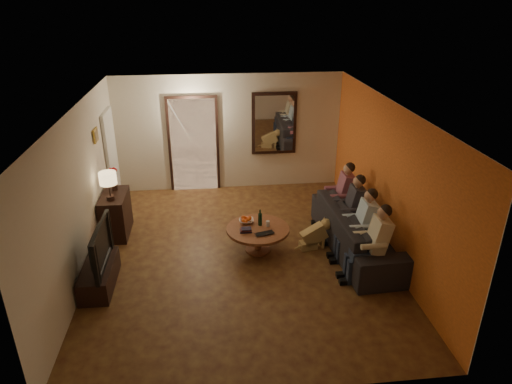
{
  "coord_description": "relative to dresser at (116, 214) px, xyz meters",
  "views": [
    {
      "loc": [
        -0.49,
        -6.79,
        4.26
      ],
      "look_at": [
        0.3,
        0.3,
        1.05
      ],
      "focal_mm": 32.0,
      "sensor_mm": 36.0,
      "label": 1
    }
  ],
  "objects": [
    {
      "name": "sofa",
      "position": [
        4.35,
        -1.06,
        -0.02
      ],
      "size": [
        2.67,
        1.15,
        0.76
      ],
      "primitive_type": "imported",
      "rotation": [
        0.0,
        0.0,
        1.62
      ],
      "color": "black",
      "rests_on": "floor"
    },
    {
      "name": "left_wall",
      "position": [
        -0.25,
        -1.02,
        0.9
      ],
      "size": [
        0.02,
        6.0,
        2.6
      ],
      "primitive_type": "cube",
      "color": "beige",
      "rests_on": "floor"
    },
    {
      "name": "right_wall",
      "position": [
        4.75,
        -1.02,
        0.9
      ],
      "size": [
        0.02,
        6.0,
        2.6
      ],
      "primitive_type": "cube",
      "color": "beige",
      "rests_on": "floor"
    },
    {
      "name": "mirror_frame",
      "position": [
        3.25,
        1.94,
        1.1
      ],
      "size": [
        1.0,
        0.05,
        1.4
      ],
      "primitive_type": "cube",
      "color": "black",
      "rests_on": "back_wall"
    },
    {
      "name": "mirror_glass",
      "position": [
        3.25,
        1.91,
        1.1
      ],
      "size": [
        0.86,
        0.02,
        1.26
      ],
      "primitive_type": "cube",
      "color": "white",
      "rests_on": "back_wall"
    },
    {
      "name": "front_wall",
      "position": [
        2.25,
        -4.02,
        0.9
      ],
      "size": [
        5.0,
        0.02,
        2.6
      ],
      "primitive_type": "cube",
      "color": "beige",
      "rests_on": "floor"
    },
    {
      "name": "dog",
      "position": [
        3.56,
        -0.92,
        -0.12
      ],
      "size": [
        0.59,
        0.33,
        0.56
      ],
      "primitive_type": null,
      "rotation": [
        0.0,
        0.0,
        0.17
      ],
      "color": "tan",
      "rests_on": "floor"
    },
    {
      "name": "person_d",
      "position": [
        4.25,
        -0.16,
        0.2
      ],
      "size": [
        0.6,
        0.4,
        1.2
      ],
      "primitive_type": null,
      "color": "tan",
      "rests_on": "sofa"
    },
    {
      "name": "wine_glass",
      "position": [
        2.74,
        -0.85,
        0.1
      ],
      "size": [
        0.06,
        0.06,
        0.1
      ],
      "primitive_type": "cylinder",
      "color": "silver",
      "rests_on": "coffee_table"
    },
    {
      "name": "person_b",
      "position": [
        4.25,
        -1.36,
        0.2
      ],
      "size": [
        0.6,
        0.4,
        1.2
      ],
      "primitive_type": null,
      "color": "tan",
      "rests_on": "sofa"
    },
    {
      "name": "flower_vase",
      "position": [
        0.0,
        0.22,
        0.62
      ],
      "size": [
        0.14,
        0.14,
        0.44
      ],
      "primitive_type": null,
      "color": "red",
      "rests_on": "dresser"
    },
    {
      "name": "orange_accent",
      "position": [
        4.74,
        -1.02,
        0.9
      ],
      "size": [
        0.01,
        6.0,
        2.6
      ],
      "primitive_type": "cube",
      "color": "#BD5820",
      "rests_on": "right_wall"
    },
    {
      "name": "oranges",
      "position": [
        2.38,
        -0.68,
        0.15
      ],
      "size": [
        0.2,
        0.2,
        0.08
      ],
      "primitive_type": null,
      "color": "#E44E13",
      "rests_on": "bowl"
    },
    {
      "name": "tv_stand",
      "position": [
        0.0,
        -1.67,
        -0.22
      ],
      "size": [
        0.45,
        1.1,
        0.37
      ],
      "primitive_type": "cube",
      "color": "black",
      "rests_on": "floor"
    },
    {
      "name": "white_door",
      "position": [
        -0.21,
        1.28,
        0.62
      ],
      "size": [
        0.06,
        0.85,
        2.04
      ],
      "primitive_type": "cube",
      "color": "white",
      "rests_on": "floor"
    },
    {
      "name": "person_a",
      "position": [
        4.25,
        -1.96,
        0.2
      ],
      "size": [
        0.6,
        0.4,
        1.2
      ],
      "primitive_type": null,
      "color": "tan",
      "rests_on": "sofa"
    },
    {
      "name": "bowl",
      "position": [
        2.38,
        -0.68,
        0.08
      ],
      "size": [
        0.26,
        0.26,
        0.06
      ],
      "primitive_type": "imported",
      "color": "white",
      "rests_on": "coffee_table"
    },
    {
      "name": "framed_art",
      "position": [
        -0.22,
        0.28,
        1.45
      ],
      "size": [
        0.03,
        0.28,
        0.24
      ],
      "primitive_type": "cube",
      "color": "#B28C33",
      "rests_on": "left_wall"
    },
    {
      "name": "kitchen_doorway",
      "position": [
        1.45,
        1.96,
        0.65
      ],
      "size": [
        1.0,
        0.06,
        2.1
      ],
      "primitive_type": "cube",
      "color": "#FFE0A5",
      "rests_on": "floor"
    },
    {
      "name": "door_trim",
      "position": [
        1.45,
        1.95,
        0.65
      ],
      "size": [
        1.12,
        0.04,
        2.22
      ],
      "primitive_type": "cube",
      "color": "black",
      "rests_on": "floor"
    },
    {
      "name": "dresser",
      "position": [
        0.0,
        0.0,
        0.0
      ],
      "size": [
        0.45,
        0.9,
        0.8
      ],
      "primitive_type": "cube",
      "color": "black",
      "rests_on": "floor"
    },
    {
      "name": "coffee_table",
      "position": [
        2.56,
        -0.9,
        -0.17
      ],
      "size": [
        1.37,
        1.37,
        0.45
      ],
      "primitive_type": "cylinder",
      "rotation": [
        0.0,
        0.0,
        0.3
      ],
      "color": "brown",
      "rests_on": "floor"
    },
    {
      "name": "back_wall",
      "position": [
        2.25,
        1.98,
        0.9
      ],
      "size": [
        5.0,
        0.02,
        2.6
      ],
      "primitive_type": "cube",
      "color": "beige",
      "rests_on": "floor"
    },
    {
      "name": "ceiling",
      "position": [
        2.25,
        -1.02,
        2.2
      ],
      "size": [
        5.0,
        6.0,
        0.01
      ],
      "primitive_type": "cube",
      "color": "white",
      "rests_on": "back_wall"
    },
    {
      "name": "fridge_glimpse",
      "position": [
        1.7,
        1.97,
        0.5
      ],
      "size": [
        0.45,
        0.03,
        1.7
      ],
      "primitive_type": "cube",
      "color": "silver",
      "rests_on": "floor"
    },
    {
      "name": "wine_bottle",
      "position": [
        2.61,
        -0.8,
        0.21
      ],
      "size": [
        0.07,
        0.07,
        0.31
      ],
      "primitive_type": null,
      "color": "black",
      "rests_on": "coffee_table"
    },
    {
      "name": "table_lamp",
      "position": [
        0.0,
        -0.22,
        0.67
      ],
      "size": [
        0.3,
        0.3,
        0.54
      ],
      "primitive_type": null,
      "color": "beige",
      "rests_on": "dresser"
    },
    {
      "name": "book_stack",
      "position": [
        2.34,
        -1.0,
        0.09
      ],
      "size": [
        0.2,
        0.15,
        0.07
      ],
      "primitive_type": null,
      "color": "black",
      "rests_on": "coffee_table"
    },
    {
      "name": "tv",
      "position": [
        0.0,
        -1.67,
        0.3
      ],
      "size": [
        1.16,
        0.15,
        0.67
      ],
      "primitive_type": "imported",
      "rotation": [
        0.0,
        0.0,
        1.57
      ],
      "color": "black",
      "rests_on": "tv_stand"
    },
    {
      "name": "laptop",
      "position": [
        2.66,
        -1.18,
        0.06
      ],
      "size": [
        0.37,
        0.29,
        0.03
      ],
      "primitive_type": "imported",
      "rotation": [
        0.0,
        0.0,
        0.28
      ],
      "color": "black",
      "rests_on": "coffee_table"
    },
    {
      "name": "art_canvas",
      "position": [
        -0.21,
        0.28,
        1.45
      ],
      "size": [
        0.01,
        0.22,
        0.18
      ],
      "primitive_type": "cube",
      "color": "brown",
      "rests_on": "left_wall"
    },
    {
      "name": "person_c",
      "position": [
        4.25,
        -0.76,
        0.2
      ],
      "size": [
        0.6,
        0.4,
        1.2
      ],
      "primitive_type": null,
      "color": "tan",
      "rests_on": "sofa"
    },
    {
      "name": "floor",
      "position": [
        2.25,
        -1.02,
        -0.4
      ],
      "size": [
        5.0,
        6.0,
        0.01
      ],
      "primitive_type": "cube",
      "color": "#411B11",
      "rests_on": "ground"
    }
  ]
}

